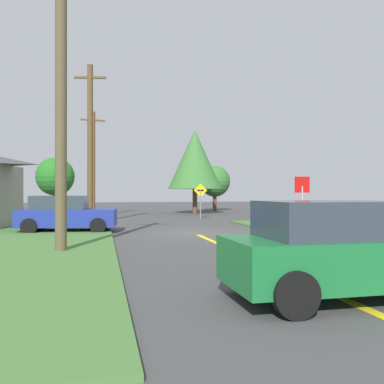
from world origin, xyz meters
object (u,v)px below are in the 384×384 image
car_behind_on_main_road (343,250)px  pine_tree_center (215,181)px  oak_tree_left (195,159)px  utility_pole_far (93,163)px  utility_pole_mid (90,142)px  parked_car_near_building (66,214)px  stop_sign (302,194)px  direction_sign (200,197)px  oak_tree_right (55,177)px  utility_pole_near (61,98)px

car_behind_on_main_road → pine_tree_center: 33.82m
oak_tree_left → utility_pole_far: bearing=-162.1°
utility_pole_mid → parked_car_near_building: bearing=-100.3°
stop_sign → car_behind_on_main_road: 11.25m
parked_car_near_building → utility_pole_far: size_ratio=0.56×
direction_sign → oak_tree_right: oak_tree_right is taller
parked_car_near_building → utility_pole_mid: bearing=85.8°
stop_sign → direction_sign: stop_sign is taller
direction_sign → oak_tree_right: bearing=130.6°
utility_pole_far → oak_tree_right: size_ratio=1.59×
oak_tree_left → utility_pole_near: bearing=-112.0°
car_behind_on_main_road → oak_tree_left: 28.89m
parked_car_near_building → oak_tree_left: oak_tree_left is taller
parked_car_near_building → oak_tree_right: (-2.54, 19.63, 2.37)m
pine_tree_center → parked_car_near_building: bearing=-121.6°
parked_car_near_building → direction_sign: size_ratio=1.85×
car_behind_on_main_road → utility_pole_near: utility_pole_near is taller
oak_tree_left → pine_tree_center: bearing=57.2°
direction_sign → pine_tree_center: pine_tree_center is taller
pine_tree_center → car_behind_on_main_road: bearing=-101.6°
oak_tree_left → oak_tree_right: size_ratio=1.45×
utility_pole_near → oak_tree_left: (8.86, 21.93, 0.04)m
car_behind_on_main_road → utility_pole_far: utility_pole_far is taller
utility_pole_mid → utility_pole_far: 7.64m
car_behind_on_main_road → utility_pole_far: bearing=99.3°
utility_pole_far → oak_tree_right: 7.87m
stop_sign → parked_car_near_building: 10.40m
parked_car_near_building → oak_tree_left: (9.27, 15.29, 3.77)m
utility_pole_mid → pine_tree_center: (11.38, 14.99, -1.75)m
utility_pole_near → oak_tree_right: 26.46m
pine_tree_center → oak_tree_left: bearing=-122.8°
direction_sign → oak_tree_left: (1.36, 7.83, 3.11)m
stop_sign → oak_tree_right: 25.74m
oak_tree_right → car_behind_on_main_road: bearing=-76.2°
car_behind_on_main_road → utility_pole_mid: utility_pole_mid is taller
parked_car_near_building → utility_pole_mid: utility_pole_mid is taller
oak_tree_right → pine_tree_center: bearing=1.3°
utility_pole_near → car_behind_on_main_road: bearing=-51.8°
utility_pole_far → direction_sign: size_ratio=3.29×
stop_sign → car_behind_on_main_road: (-4.49, -10.28, -0.90)m
parked_car_near_building → utility_pole_near: bearing=-80.3°
pine_tree_center → oak_tree_right: oak_tree_right is taller
stop_sign → utility_pole_near: bearing=21.3°
utility_pole_mid → pine_tree_center: bearing=52.8°
stop_sign → oak_tree_right: (-12.51, 22.45, 1.47)m
utility_pole_near → direction_sign: (7.50, 14.09, -3.07)m
utility_pole_near → pine_tree_center: 29.18m
parked_car_near_building → utility_pole_mid: (0.91, 4.98, 3.80)m
utility_pole_far → car_behind_on_main_road: bearing=-79.9°
car_behind_on_main_road → oak_tree_left: oak_tree_left is taller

